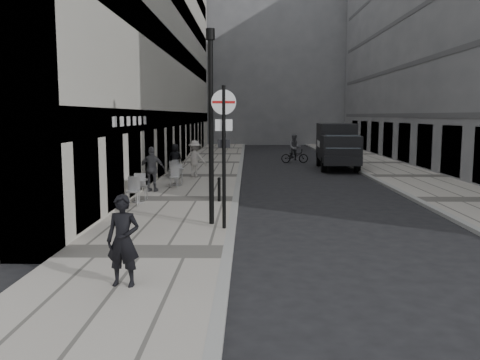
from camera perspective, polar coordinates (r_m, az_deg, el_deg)
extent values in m
plane|color=black|center=(9.58, -2.06, -12.97)|extent=(120.00, 120.00, 0.00)
cube|color=#A29C93|center=(27.29, -4.30, 0.41)|extent=(4.00, 60.00, 0.12)
cube|color=#A29C93|center=(28.48, 18.33, 0.35)|extent=(4.00, 60.00, 0.12)
cube|color=#BBB7AA|center=(34.57, -10.33, 16.63)|extent=(4.00, 45.00, 18.00)
cube|color=gray|center=(36.72, 23.62, 17.18)|extent=(6.00, 45.00, 20.00)
cube|color=gray|center=(65.44, 1.87, 14.02)|extent=(24.00, 16.00, 22.00)
imported|color=black|center=(9.80, -12.99, -6.64)|extent=(0.68, 0.49, 1.74)
cylinder|color=black|center=(14.23, -1.82, 2.49)|extent=(0.10, 0.10, 4.01)
cylinder|color=white|center=(14.19, -1.85, 8.73)|extent=(0.69, 0.14, 0.69)
cube|color=#B21414|center=(14.17, -1.85, 8.73)|extent=(0.63, 0.10, 0.07)
cube|color=white|center=(14.21, -1.83, 6.18)|extent=(0.48, 0.09, 0.32)
cylinder|color=black|center=(14.81, -3.27, 5.41)|extent=(0.14, 0.14, 5.43)
cylinder|color=black|center=(14.98, -3.35, 16.03)|extent=(0.25, 0.25, 0.32)
cylinder|color=black|center=(22.43, -1.84, 0.13)|extent=(0.11, 0.11, 0.81)
cylinder|color=black|center=(18.95, -2.35, -1.15)|extent=(0.11, 0.11, 0.84)
cylinder|color=black|center=(30.14, 9.40, 1.71)|extent=(0.36, 0.89, 0.88)
cylinder|color=black|center=(30.37, 13.03, 1.66)|extent=(0.36, 0.89, 0.88)
cylinder|color=black|center=(33.84, 8.86, 2.32)|extent=(0.36, 0.89, 0.88)
cylinder|color=black|center=(34.05, 12.10, 2.27)|extent=(0.36, 0.89, 0.88)
cube|color=black|center=(32.98, 10.70, 4.35)|extent=(2.43, 4.07, 2.19)
cube|color=black|center=(30.06, 11.29, 3.43)|extent=(2.31, 2.10, 1.53)
cube|color=#1E2328|center=(29.22, 11.50, 4.18)|extent=(1.94, 0.50, 0.81)
imported|color=black|center=(35.67, 6.15, 2.70)|extent=(1.87, 0.66, 0.98)
imported|color=#5B5B60|center=(35.63, 6.17, 3.65)|extent=(0.90, 0.71, 1.85)
imported|color=slate|center=(21.63, -9.83, 1.21)|extent=(1.17, 0.62, 1.90)
imported|color=#AFA7A1|center=(26.43, -5.10, 2.38)|extent=(1.35, 0.96, 1.90)
imported|color=black|center=(28.54, -7.31, 2.43)|extent=(0.87, 0.64, 1.63)
cylinder|color=silver|center=(23.44, -7.13, -0.57)|extent=(0.45, 0.45, 0.03)
cylinder|color=silver|center=(23.39, -7.14, 0.34)|extent=(0.06, 0.06, 0.77)
cylinder|color=silver|center=(23.35, -7.16, 1.27)|extent=(0.72, 0.72, 0.03)
cylinder|color=silver|center=(19.12, -11.42, -2.43)|extent=(0.50, 0.50, 0.03)
cylinder|color=silver|center=(19.06, -11.45, -1.21)|extent=(0.07, 0.07, 0.84)
cylinder|color=silver|center=(19.00, -11.48, 0.04)|extent=(0.79, 0.79, 0.03)
cylinder|color=silver|center=(26.61, -7.39, 0.35)|extent=(0.42, 0.42, 0.03)
cylinder|color=silver|center=(26.57, -7.40, 1.11)|extent=(0.06, 0.06, 0.71)
cylinder|color=silver|center=(26.53, -7.42, 1.87)|extent=(0.68, 0.68, 0.03)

